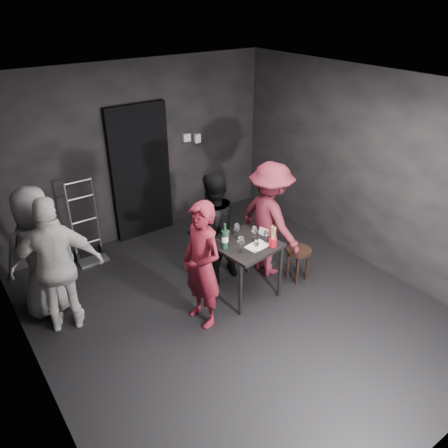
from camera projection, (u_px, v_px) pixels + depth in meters
floor at (235, 310)px, 5.47m from camera, size 4.50×5.00×0.02m
ceiling at (239, 89)px, 4.18m from camera, size 4.50×5.00×0.02m
wall_back at (137, 153)px, 6.61m from camera, size 4.50×0.04×2.70m
wall_left at (24, 285)px, 3.67m from camera, size 0.04×5.00×2.70m
wall_right at (367, 170)px, 5.98m from camera, size 0.04×5.00×2.70m
doorway at (141, 173)px, 6.71m from camera, size 0.95×0.10×2.10m
wallbox_upper at (187, 138)px, 6.96m from camera, size 0.12×0.06×0.12m
wallbox_lower at (197, 138)px, 7.09m from camera, size 0.10×0.06×0.14m
hand_truck at (89, 246)px, 6.39m from camera, size 0.42×0.35×1.25m
tasting_table at (246, 250)px, 5.48m from camera, size 0.72×0.72×0.75m
stool at (299, 256)px, 5.89m from camera, size 0.34×0.34×0.47m
server_red at (202, 263)px, 4.93m from camera, size 0.45×0.63×1.63m
woman_black at (212, 228)px, 5.70m from camera, size 0.81×0.49×1.59m
man_maroon at (270, 216)px, 5.83m from camera, size 0.53×1.13×1.74m
bystander_cream at (56, 259)px, 4.79m from camera, size 1.21×0.87×1.87m
bystander_grey at (39, 247)px, 5.07m from camera, size 0.92×0.56×1.80m
tasting_mat at (257, 246)px, 5.38m from camera, size 0.30×0.22×0.00m
wine_glass_a at (241, 244)px, 5.22m from camera, size 0.11×0.11×0.22m
wine_glass_b at (227, 237)px, 5.36m from camera, size 0.09×0.09×0.22m
wine_glass_c at (237, 231)px, 5.50m from camera, size 0.11×0.11×0.22m
wine_glass_d at (256, 246)px, 5.21m from camera, size 0.09×0.09×0.18m
wine_glass_e at (266, 236)px, 5.41m from camera, size 0.09×0.09×0.19m
wine_glass_f at (254, 233)px, 5.46m from camera, size 0.09×0.09×0.20m
wine_bottle at (225, 239)px, 5.28m from camera, size 0.08×0.08×0.33m
breadstick_cup at (273, 237)px, 5.31m from camera, size 0.10×0.10×0.30m
reserved_card at (263, 232)px, 5.60m from camera, size 0.10×0.14×0.10m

